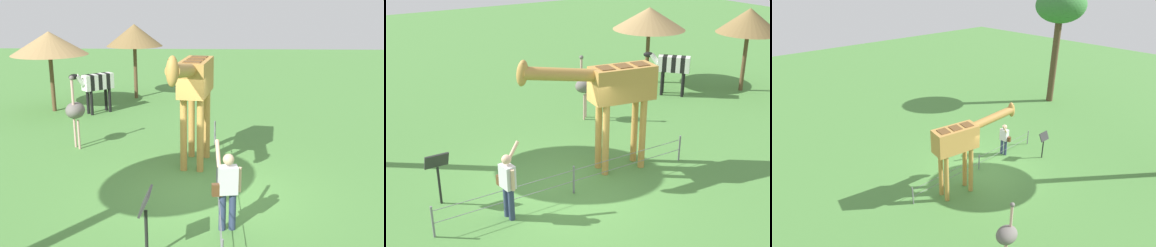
# 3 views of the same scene
# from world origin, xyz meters

# --- Properties ---
(ground_plane) EXTENTS (60.00, 60.00, 0.00)m
(ground_plane) POSITION_xyz_m (0.00, 0.00, 0.00)
(ground_plane) COLOR #4C843D
(giraffe) EXTENTS (3.73, 1.05, 3.32)m
(giraffe) POSITION_xyz_m (-1.53, -0.48, 2.27)
(giraffe) COLOR #BC8942
(giraffe) RESTS_ON ground_plane
(visitor) EXTENTS (0.58, 0.58, 1.75)m
(visitor) POSITION_xyz_m (1.81, 0.27, 0.90)
(visitor) COLOR navy
(visitor) RESTS_ON ground_plane
(zebra) EXTENTS (1.44, 1.54, 1.66)m
(zebra) POSITION_xyz_m (-7.29, -4.45, 1.16)
(zebra) COLOR black
(zebra) RESTS_ON ground_plane
(ostrich) EXTENTS (0.70, 0.56, 2.25)m
(ostrich) POSITION_xyz_m (-3.02, -4.05, 1.18)
(ostrich) COLOR #CC9E93
(ostrich) RESTS_ON ground_plane
(shade_hut_near) EXTENTS (2.98, 2.98, 3.16)m
(shade_hut_near) POSITION_xyz_m (-7.57, -6.27, 2.70)
(shade_hut_near) COLOR brown
(shade_hut_near) RESTS_ON ground_plane
(shade_hut_far) EXTENTS (2.48, 2.48, 3.30)m
(shade_hut_far) POSITION_xyz_m (-10.10, -3.34, 2.80)
(shade_hut_far) COLOR brown
(shade_hut_far) RESTS_ON ground_plane
(info_sign) EXTENTS (0.56, 0.21, 1.32)m
(info_sign) POSITION_xyz_m (2.94, -1.16, 0.95)
(info_sign) COLOR black
(info_sign) RESTS_ON ground_plane
(wire_fence) EXTENTS (7.05, 0.05, 0.75)m
(wire_fence) POSITION_xyz_m (0.00, 0.12, 0.40)
(wire_fence) COLOR slate
(wire_fence) RESTS_ON ground_plane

